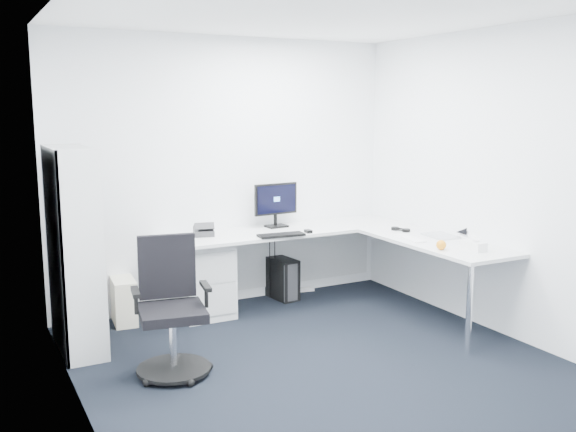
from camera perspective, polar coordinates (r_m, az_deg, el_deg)
name	(u,v)px	position (r m, az deg, el deg)	size (l,w,h in m)	color
ground	(334,374)	(5.05, 4.15, -13.79)	(4.20, 4.20, 0.00)	black
ceiling	(339,5)	(4.68, 4.57, 18.15)	(4.20, 4.20, 0.00)	white
wall_back	(227,173)	(6.54, -5.45, 3.86)	(3.60, 0.02, 2.70)	white
wall_left	(81,218)	(4.03, -17.91, -0.18)	(0.02, 4.20, 2.70)	white
wall_right	(515,185)	(5.83, 19.56, 2.64)	(0.02, 4.20, 2.70)	white
l_desk	(308,274)	(6.32, 1.75, -5.14)	(2.68, 1.50, 0.78)	silver
drawer_pedestal	(202,277)	(6.31, -7.62, -5.44)	(0.48, 0.60, 0.74)	silver
bookshelf	(74,250)	(5.56, -18.45, -2.87)	(0.33, 0.85, 1.69)	silver
task_chair	(172,309)	(4.91, -10.27, -8.10)	(0.58, 0.58, 1.04)	black
black_pc_tower	(281,278)	(6.83, -0.64, -5.52)	(0.20, 0.44, 0.43)	black
beige_pc_tower	(123,300)	(6.27, -14.42, -7.27)	(0.20, 0.45, 0.42)	beige
power_strip	(299,290)	(7.10, 1.00, -6.60)	(0.34, 0.06, 0.04)	white
monitor	(276,205)	(6.58, -1.05, 1.01)	(0.49, 0.16, 0.47)	black
black_keyboard	(281,235)	(6.16, -0.61, -1.70)	(0.45, 0.16, 0.02)	black
mouse	(308,231)	(6.33, 1.81, -1.37)	(0.05, 0.09, 0.03)	black
desk_phone	(204,229)	(6.22, -7.51, -1.16)	(0.19, 0.19, 0.13)	#2C2C2F
laptop	(441,224)	(6.28, 13.45, -0.72)	(0.34, 0.33, 0.24)	silver
white_keyboard	(410,238)	(6.14, 10.77, -1.95)	(0.12, 0.40, 0.01)	white
headphones	(401,228)	(6.51, 9.98, -1.09)	(0.12, 0.19, 0.05)	black
orange_fruit	(441,245)	(5.72, 13.46, -2.52)	(0.09, 0.09, 0.09)	orange
tissue_box	(473,246)	(5.79, 16.14, -2.55)	(0.11, 0.22, 0.08)	white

